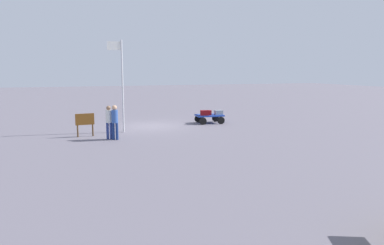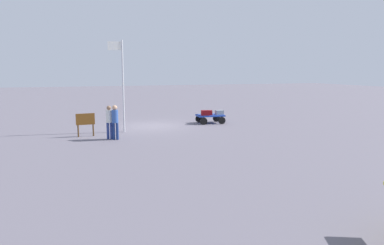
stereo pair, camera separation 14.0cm
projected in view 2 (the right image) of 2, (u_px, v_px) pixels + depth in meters
name	position (u px, v px, depth m)	size (l,w,h in m)	color
ground_plane	(153.00, 126.00, 22.91)	(120.00, 120.00, 0.00)	slate
luggage_cart	(210.00, 117.00, 24.05)	(1.89, 1.42, 0.58)	#1F3FAB
suitcase_dark	(209.00, 113.00, 23.81)	(0.53, 0.42, 0.31)	maroon
suitcase_grey	(219.00, 112.00, 24.03)	(0.55, 0.41, 0.29)	gray
suitcase_navy	(205.00, 113.00, 23.56)	(0.59, 0.40, 0.34)	maroon
worker_lead	(115.00, 119.00, 18.27)	(0.45, 0.45, 1.79)	navy
worker_trailing	(109.00, 120.00, 18.42)	(0.45, 0.45, 1.75)	navy
flagpole	(122.00, 80.00, 20.25)	(0.85, 0.10, 5.24)	silver
signboard	(85.00, 121.00, 19.18)	(0.99, 0.14, 1.25)	#4C3319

